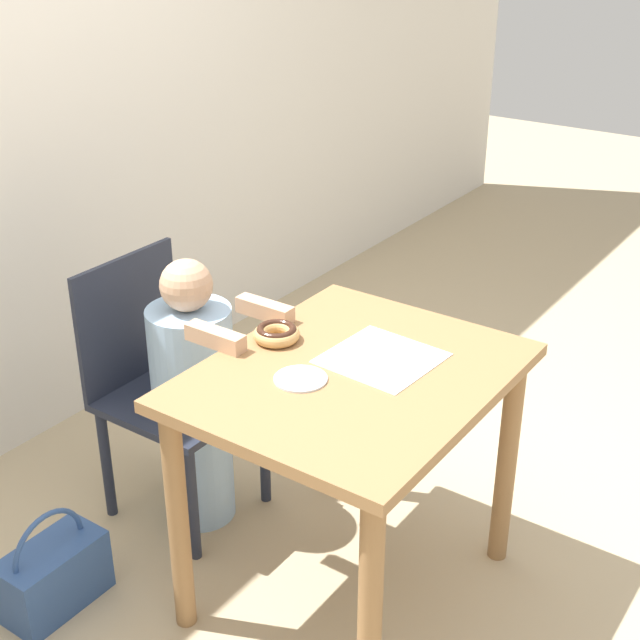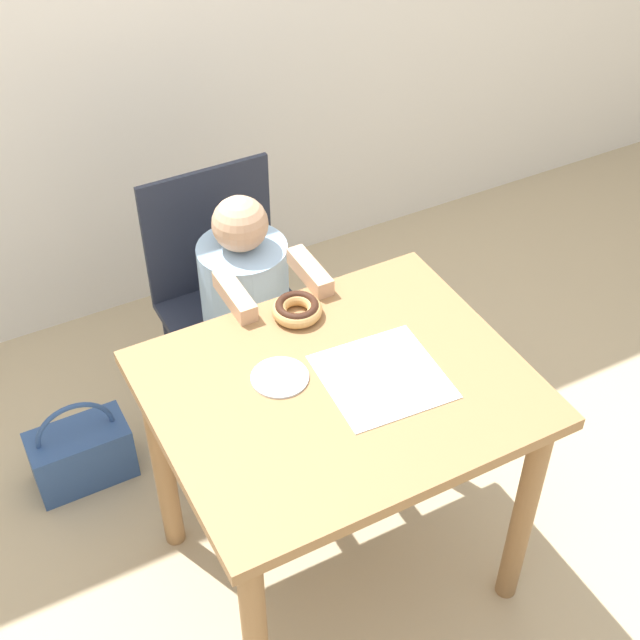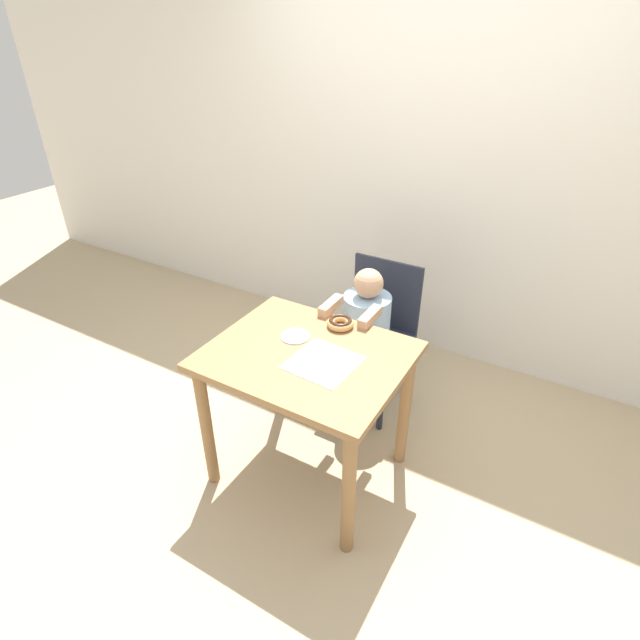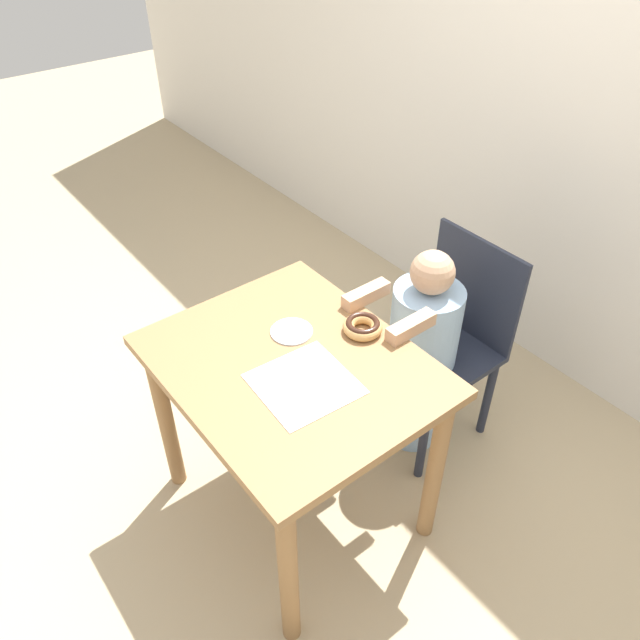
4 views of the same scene
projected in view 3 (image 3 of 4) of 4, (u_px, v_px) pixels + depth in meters
The scene contains 9 objects.
ground_plane at pixel (309, 468), 2.69m from camera, with size 12.00×12.00×0.00m, color tan.
wall_back at pixel (430, 172), 3.14m from camera, with size 8.00×0.05×2.50m.
dining_table at pixel (307, 376), 2.36m from camera, with size 0.90×0.74×0.76m.
chair at pixel (374, 334), 2.99m from camera, with size 0.43×0.45×0.88m.
child_figure at pixel (365, 344), 2.89m from camera, with size 0.28×0.44×0.93m.
donut at pixel (340, 323), 2.48m from camera, with size 0.13×0.13×0.05m.
napkin at pixel (323, 362), 2.23m from camera, with size 0.30×0.30×0.00m.
handbag at pixel (290, 358), 3.37m from camera, with size 0.31×0.16×0.33m.
plate at pixel (295, 336), 2.41m from camera, with size 0.14×0.14×0.01m.
Camera 3 is at (1.01, -1.59, 2.07)m, focal length 28.00 mm.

